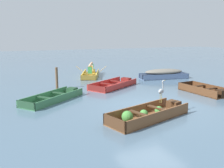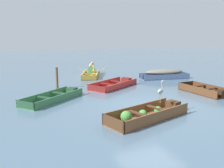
{
  "view_description": "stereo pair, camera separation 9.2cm",
  "coord_description": "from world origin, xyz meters",
  "px_view_note": "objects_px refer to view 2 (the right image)",
  "views": [
    {
      "loc": [
        -5.48,
        -8.37,
        2.9
      ],
      "look_at": [
        -0.27,
        3.4,
        0.35
      ],
      "focal_mm": 40.0,
      "sensor_mm": 36.0,
      "label": 1
    },
    {
      "loc": [
        -5.39,
        -8.41,
        2.9
      ],
      "look_at": [
        -0.27,
        3.4,
        0.35
      ],
      "focal_mm": 40.0,
      "sensor_mm": 36.0,
      "label": 2
    }
  ],
  "objects_px": {
    "rowboat_yellow_with_crew": "(91,73)",
    "skiff_green_outer_moored": "(55,97)",
    "heron_on_dinghy": "(161,91)",
    "dinghy_wooden_brown_foreground": "(148,114)",
    "skiff_slate_blue_near_moored": "(164,73)",
    "skiff_dark_varnish_far_moored": "(206,91)",
    "skiff_red_mid_moored": "(115,85)",
    "mooring_post": "(57,78)"
  },
  "relations": [
    {
      "from": "rowboat_yellow_with_crew",
      "to": "skiff_green_outer_moored",
      "type": "bearing_deg",
      "value": -122.95
    },
    {
      "from": "rowboat_yellow_with_crew",
      "to": "heron_on_dinghy",
      "type": "height_order",
      "value": "heron_on_dinghy"
    },
    {
      "from": "heron_on_dinghy",
      "to": "dinghy_wooden_brown_foreground",
      "type": "bearing_deg",
      "value": -159.46
    },
    {
      "from": "skiff_slate_blue_near_moored",
      "to": "skiff_green_outer_moored",
      "type": "xyz_separation_m",
      "value": [
        -7.8,
        -2.7,
        -0.27
      ]
    },
    {
      "from": "skiff_slate_blue_near_moored",
      "to": "heron_on_dinghy",
      "type": "relative_size",
      "value": 3.99
    },
    {
      "from": "heron_on_dinghy",
      "to": "rowboat_yellow_with_crew",
      "type": "bearing_deg",
      "value": 87.17
    },
    {
      "from": "skiff_dark_varnish_far_moored",
      "to": "rowboat_yellow_with_crew",
      "type": "xyz_separation_m",
      "value": [
        -3.5,
        7.46,
        0.1
      ]
    },
    {
      "from": "dinghy_wooden_brown_foreground",
      "to": "skiff_slate_blue_near_moored",
      "type": "bearing_deg",
      "value": 51.36
    },
    {
      "from": "skiff_red_mid_moored",
      "to": "skiff_dark_varnish_far_moored",
      "type": "distance_m",
      "value": 4.86
    },
    {
      "from": "skiff_red_mid_moored",
      "to": "heron_on_dinghy",
      "type": "height_order",
      "value": "heron_on_dinghy"
    },
    {
      "from": "skiff_slate_blue_near_moored",
      "to": "rowboat_yellow_with_crew",
      "type": "bearing_deg",
      "value": 144.52
    },
    {
      "from": "skiff_green_outer_moored",
      "to": "skiff_slate_blue_near_moored",
      "type": "bearing_deg",
      "value": 19.1
    },
    {
      "from": "skiff_red_mid_moored",
      "to": "mooring_post",
      "type": "relative_size",
      "value": 2.81
    },
    {
      "from": "rowboat_yellow_with_crew",
      "to": "skiff_dark_varnish_far_moored",
      "type": "bearing_deg",
      "value": -64.86
    },
    {
      "from": "skiff_dark_varnish_far_moored",
      "to": "rowboat_yellow_with_crew",
      "type": "relative_size",
      "value": 0.79
    },
    {
      "from": "mooring_post",
      "to": "heron_on_dinghy",
      "type": "bearing_deg",
      "value": -66.1
    },
    {
      "from": "mooring_post",
      "to": "skiff_green_outer_moored",
      "type": "bearing_deg",
      "value": -104.08
    },
    {
      "from": "skiff_green_outer_moored",
      "to": "rowboat_yellow_with_crew",
      "type": "distance_m",
      "value": 6.73
    },
    {
      "from": "skiff_red_mid_moored",
      "to": "heron_on_dinghy",
      "type": "distance_m",
      "value": 5.33
    },
    {
      "from": "skiff_dark_varnish_far_moored",
      "to": "skiff_slate_blue_near_moored",
      "type": "bearing_deg",
      "value": 81.98
    },
    {
      "from": "heron_on_dinghy",
      "to": "mooring_post",
      "type": "height_order",
      "value": "heron_on_dinghy"
    },
    {
      "from": "mooring_post",
      "to": "skiff_dark_varnish_far_moored",
      "type": "bearing_deg",
      "value": -31.89
    },
    {
      "from": "rowboat_yellow_with_crew",
      "to": "mooring_post",
      "type": "bearing_deg",
      "value": -132.58
    },
    {
      "from": "skiff_red_mid_moored",
      "to": "rowboat_yellow_with_crew",
      "type": "height_order",
      "value": "rowboat_yellow_with_crew"
    },
    {
      "from": "skiff_green_outer_moored",
      "to": "rowboat_yellow_with_crew",
      "type": "xyz_separation_m",
      "value": [
        3.66,
        5.65,
        0.12
      ]
    },
    {
      "from": "dinghy_wooden_brown_foreground",
      "to": "skiff_green_outer_moored",
      "type": "xyz_separation_m",
      "value": [
        -2.52,
        3.89,
        -0.05
      ]
    },
    {
      "from": "skiff_dark_varnish_far_moored",
      "to": "heron_on_dinghy",
      "type": "bearing_deg",
      "value": -155.19
    },
    {
      "from": "skiff_red_mid_moored",
      "to": "mooring_post",
      "type": "distance_m",
      "value": 3.24
    },
    {
      "from": "skiff_slate_blue_near_moored",
      "to": "skiff_red_mid_moored",
      "type": "relative_size",
      "value": 1.01
    },
    {
      "from": "skiff_slate_blue_near_moored",
      "to": "skiff_green_outer_moored",
      "type": "distance_m",
      "value": 8.25
    },
    {
      "from": "skiff_slate_blue_near_moored",
      "to": "skiff_dark_varnish_far_moored",
      "type": "xyz_separation_m",
      "value": [
        -0.64,
        -4.51,
        -0.24
      ]
    },
    {
      "from": "rowboat_yellow_with_crew",
      "to": "mooring_post",
      "type": "relative_size",
      "value": 2.75
    },
    {
      "from": "skiff_green_outer_moored",
      "to": "mooring_post",
      "type": "bearing_deg",
      "value": 75.92
    },
    {
      "from": "rowboat_yellow_with_crew",
      "to": "heron_on_dinghy",
      "type": "distance_m",
      "value": 9.32
    },
    {
      "from": "skiff_dark_varnish_far_moored",
      "to": "skiff_green_outer_moored",
      "type": "relative_size",
      "value": 0.83
    },
    {
      "from": "rowboat_yellow_with_crew",
      "to": "skiff_slate_blue_near_moored",
      "type": "bearing_deg",
      "value": -35.48
    },
    {
      "from": "dinghy_wooden_brown_foreground",
      "to": "skiff_dark_varnish_far_moored",
      "type": "distance_m",
      "value": 5.08
    },
    {
      "from": "skiff_slate_blue_near_moored",
      "to": "skiff_dark_varnish_far_moored",
      "type": "height_order",
      "value": "skiff_slate_blue_near_moored"
    },
    {
      "from": "dinghy_wooden_brown_foreground",
      "to": "heron_on_dinghy",
      "type": "distance_m",
      "value": 1.03
    },
    {
      "from": "skiff_slate_blue_near_moored",
      "to": "mooring_post",
      "type": "height_order",
      "value": "mooring_post"
    },
    {
      "from": "dinghy_wooden_brown_foreground",
      "to": "heron_on_dinghy",
      "type": "xyz_separation_m",
      "value": [
        0.68,
        0.25,
        0.74
      ]
    },
    {
      "from": "dinghy_wooden_brown_foreground",
      "to": "skiff_green_outer_moored",
      "type": "distance_m",
      "value": 4.64
    }
  ]
}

